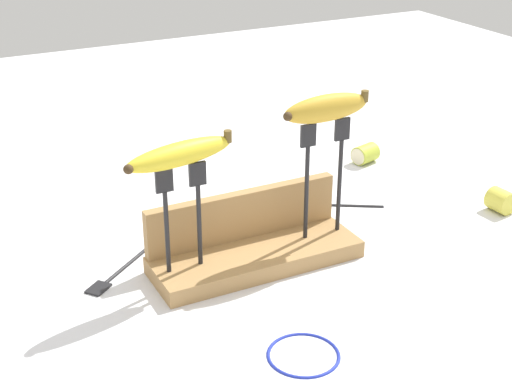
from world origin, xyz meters
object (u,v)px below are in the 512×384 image
banana_chunk_near (500,200)px  wire_coil (303,354)px  banana_chunk_far (365,154)px  banana_raised_left (181,155)px  fork_fallen_far (320,204)px  fork_stand_left (183,208)px  fork_fallen_near (118,271)px  banana_raised_right (328,109)px  fork_stand_right (325,169)px

banana_chunk_near → wire_coil: size_ratio=0.48×
banana_chunk_near → wire_coil: 0.57m
banana_chunk_near → banana_chunk_far: bearing=106.1°
banana_raised_left → fork_fallen_far: banana_raised_left is taller
fork_stand_left → banana_chunk_far: fork_stand_left is taller
banana_chunk_far → banana_raised_left: bearing=-151.8°
banana_raised_left → banana_chunk_far: banana_raised_left is taller
fork_fallen_near → fork_fallen_far: size_ratio=0.97×
fork_stand_left → wire_coil: 0.27m
wire_coil → fork_fallen_far: bearing=55.9°
banana_chunk_near → banana_chunk_far: size_ratio=0.79×
banana_raised_right → fork_fallen_far: 0.29m
banana_raised_left → fork_fallen_far: bearing=23.8°
fork_fallen_near → fork_fallen_far: same height
fork_stand_right → fork_fallen_far: fork_stand_right is taller
fork_stand_right → banana_raised_right: size_ratio=1.25×
fork_fallen_far → banana_chunk_near: banana_chunk_near is taller
fork_stand_left → fork_fallen_far: bearing=23.8°
banana_chunk_near → banana_chunk_far: banana_chunk_near is taller
fork_stand_right → wire_coil: size_ratio=1.99×
banana_raised_right → banana_raised_left: bearing=-180.0°
fork_fallen_near → banana_raised_right: bearing=-13.6°
banana_raised_left → banana_chunk_near: banana_raised_left is taller
fork_stand_right → fork_fallen_near: fork_stand_right is taller
fork_stand_right → banana_raised_right: bearing=-177.2°
banana_raised_right → banana_chunk_far: banana_raised_right is taller
banana_raised_right → fork_fallen_near: size_ratio=0.96×
banana_raised_left → fork_fallen_near: banana_raised_left is taller
banana_chunk_far → fork_fallen_near: bearing=-161.7°
fork_fallen_far → banana_chunk_near: bearing=-31.1°
fork_fallen_near → fork_stand_right: bearing=-13.6°
fork_fallen_far → wire_coil: 0.46m
banana_raised_left → fork_fallen_far: (0.32, 0.14, -0.21)m
fork_stand_right → fork_fallen_far: 0.22m
fork_stand_left → banana_chunk_near: bearing=-2.4°
fork_stand_right → banana_chunk_near: 0.38m
fork_stand_right → fork_fallen_near: size_ratio=1.20×
fork_fallen_far → banana_chunk_far: 0.24m
banana_raised_left → banana_raised_right: size_ratio=1.15×
fork_fallen_near → banana_chunk_near: banana_chunk_near is taller
banana_raised_right → fork_fallen_far: bearing=59.7°
fork_fallen_near → banana_chunk_near: (0.69, -0.10, 0.02)m
banana_raised_left → fork_fallen_far: 0.41m
fork_fallen_near → wire_coil: size_ratio=1.65×
fork_stand_left → fork_fallen_near: bearing=136.8°
banana_raised_left → fork_stand_left: bearing=11.0°
banana_chunk_far → wire_coil: bearing=-131.2°
fork_stand_left → banana_raised_right: (0.24, -0.00, 0.12)m
banana_chunk_near → banana_raised_left: bearing=177.6°
banana_raised_right → banana_chunk_near: banana_raised_right is taller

